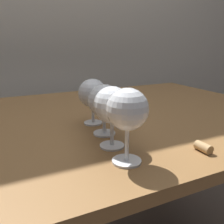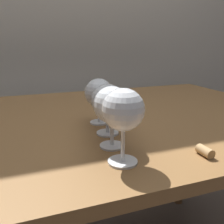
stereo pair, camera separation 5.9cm
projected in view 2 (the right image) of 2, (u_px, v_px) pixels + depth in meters
The scene contains 6 objects.
dining_table at pixel (88, 141), 0.88m from camera, with size 1.54×0.93×0.78m.
wine_glass_empty at pixel (123, 112), 0.50m from camera, with size 0.09×0.09×0.16m.
wine_glass_cabernet at pixel (112, 106), 0.59m from camera, with size 0.09×0.09×0.15m.
wine_glass_rose at pixel (107, 101), 0.68m from camera, with size 0.09×0.09×0.14m.
wine_glass_pinot at pixel (99, 93), 0.77m from camera, with size 0.09×0.09×0.14m.
cork at pixel (205, 151), 0.56m from camera, with size 0.02×0.02×0.04m, color tan.
Camera 2 is at (-0.20, -0.79, 1.03)m, focal length 40.13 mm.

